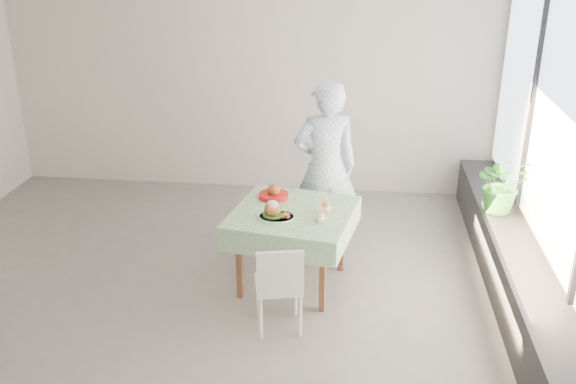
# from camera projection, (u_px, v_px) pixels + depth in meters

# --- Properties ---
(floor) EXTENTS (6.00, 6.00, 0.00)m
(floor) POSITION_uv_depth(u_px,v_px,m) (206.00, 283.00, 6.03)
(floor) COLOR slate
(floor) RESTS_ON ground
(wall_back) EXTENTS (6.00, 0.02, 2.80)m
(wall_back) POSITION_uv_depth(u_px,v_px,m) (249.00, 79.00, 7.80)
(wall_back) COLOR beige
(wall_back) RESTS_ON ground
(wall_front) EXTENTS (6.00, 0.02, 2.80)m
(wall_front) POSITION_uv_depth(u_px,v_px,m) (76.00, 294.00, 3.20)
(wall_front) COLOR beige
(wall_front) RESTS_ON ground
(wall_right) EXTENTS (0.02, 5.00, 2.80)m
(wall_right) POSITION_uv_depth(u_px,v_px,m) (561.00, 155.00, 5.18)
(wall_right) COLOR beige
(wall_right) RESTS_ON ground
(window_pane) EXTENTS (0.01, 4.80, 2.18)m
(window_pane) POSITION_uv_depth(u_px,v_px,m) (562.00, 125.00, 5.09)
(window_pane) COLOR #D1E0F9
(window_pane) RESTS_ON ground
(window_ledge) EXTENTS (0.40, 4.80, 0.50)m
(window_ledge) POSITION_uv_depth(u_px,v_px,m) (516.00, 277.00, 5.64)
(window_ledge) COLOR black
(window_ledge) RESTS_ON ground
(cafe_table) EXTENTS (1.21, 1.21, 0.74)m
(cafe_table) POSITION_uv_depth(u_px,v_px,m) (293.00, 239.00, 5.87)
(cafe_table) COLOR brown
(cafe_table) RESTS_ON ground
(chair_far) EXTENTS (0.56, 0.56, 0.87)m
(chair_far) POSITION_uv_depth(u_px,v_px,m) (315.00, 225.00, 6.59)
(chair_far) COLOR white
(chair_far) RESTS_ON ground
(chair_near) EXTENTS (0.44, 0.44, 0.79)m
(chair_near) POSITION_uv_depth(u_px,v_px,m) (279.00, 302.00, 5.28)
(chair_near) COLOR white
(chair_near) RESTS_ON ground
(diner) EXTENTS (0.73, 0.57, 1.77)m
(diner) POSITION_uv_depth(u_px,v_px,m) (325.00, 167.00, 6.39)
(diner) COLOR #94BAED
(diner) RESTS_ON ground
(main_dish) EXTENTS (0.31, 0.31, 0.16)m
(main_dish) POSITION_uv_depth(u_px,v_px,m) (274.00, 212.00, 5.60)
(main_dish) COLOR white
(main_dish) RESTS_ON cafe_table
(juice_cup_orange) EXTENTS (0.09, 0.09, 0.25)m
(juice_cup_orange) POSITION_uv_depth(u_px,v_px,m) (326.00, 206.00, 5.71)
(juice_cup_orange) COLOR white
(juice_cup_orange) RESTS_ON cafe_table
(juice_cup_lemonade) EXTENTS (0.09, 0.09, 0.24)m
(juice_cup_lemonade) POSITION_uv_depth(u_px,v_px,m) (320.00, 215.00, 5.53)
(juice_cup_lemonade) COLOR white
(juice_cup_lemonade) RESTS_ON cafe_table
(second_dish) EXTENTS (0.28, 0.28, 0.13)m
(second_dish) POSITION_uv_depth(u_px,v_px,m) (274.00, 194.00, 6.02)
(second_dish) COLOR #B41312
(second_dish) RESTS_ON cafe_table
(potted_plant) EXTENTS (0.56, 0.49, 0.58)m
(potted_plant) POSITION_uv_depth(u_px,v_px,m) (503.00, 184.00, 6.24)
(potted_plant) COLOR #2F7326
(potted_plant) RESTS_ON window_ledge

